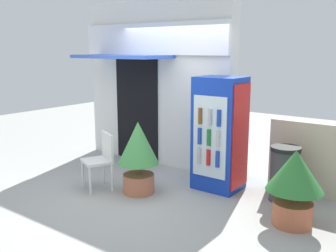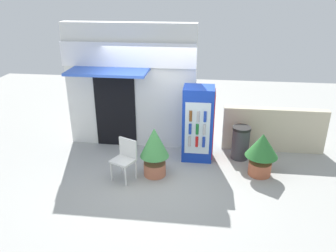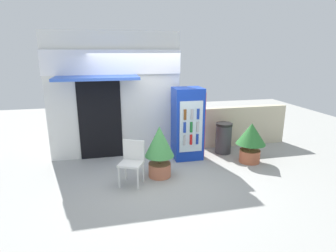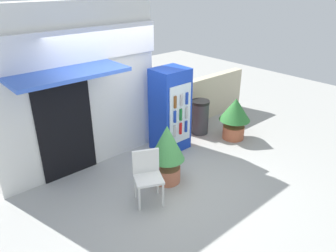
{
  "view_description": "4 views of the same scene",
  "coord_description": "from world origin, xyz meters",
  "px_view_note": "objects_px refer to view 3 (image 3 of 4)",
  "views": [
    {
      "loc": [
        3.73,
        -4.19,
        2.12
      ],
      "look_at": [
        0.52,
        0.17,
        1.03
      ],
      "focal_mm": 41.1,
      "sensor_mm": 36.0,
      "label": 1
    },
    {
      "loc": [
        1.14,
        -6.1,
        3.73
      ],
      "look_at": [
        0.39,
        0.14,
        1.07
      ],
      "focal_mm": 35.35,
      "sensor_mm": 36.0,
      "label": 2
    },
    {
      "loc": [
        -0.88,
        -5.27,
        2.55
      ],
      "look_at": [
        0.4,
        0.37,
        0.97
      ],
      "focal_mm": 29.39,
      "sensor_mm": 36.0,
      "label": 3
    },
    {
      "loc": [
        -3.04,
        -3.68,
        3.33
      ],
      "look_at": [
        0.33,
        0.17,
        0.94
      ],
      "focal_mm": 34.38,
      "sensor_mm": 36.0,
      "label": 4
    }
  ],
  "objects_px": {
    "drink_cooler": "(188,124)",
    "potted_plant_curbside": "(251,139)",
    "trash_bin": "(223,138)",
    "plastic_chair": "(132,159)",
    "potted_plant_near_shop": "(159,147)"
  },
  "relations": [
    {
      "from": "potted_plant_curbside",
      "to": "trash_bin",
      "type": "relative_size",
      "value": 1.2
    },
    {
      "from": "drink_cooler",
      "to": "plastic_chair",
      "type": "relative_size",
      "value": 1.99
    },
    {
      "from": "potted_plant_curbside",
      "to": "trash_bin",
      "type": "height_order",
      "value": "potted_plant_curbside"
    },
    {
      "from": "drink_cooler",
      "to": "trash_bin",
      "type": "xyz_separation_m",
      "value": [
        0.99,
        0.1,
        -0.46
      ]
    },
    {
      "from": "drink_cooler",
      "to": "potted_plant_curbside",
      "type": "xyz_separation_m",
      "value": [
        1.36,
        -0.6,
        -0.29
      ]
    },
    {
      "from": "plastic_chair",
      "to": "potted_plant_near_shop",
      "type": "height_order",
      "value": "potted_plant_near_shop"
    },
    {
      "from": "plastic_chair",
      "to": "potted_plant_curbside",
      "type": "xyz_separation_m",
      "value": [
        2.81,
        0.47,
        0.07
      ]
    },
    {
      "from": "drink_cooler",
      "to": "trash_bin",
      "type": "relative_size",
      "value": 2.18
    },
    {
      "from": "potted_plant_near_shop",
      "to": "trash_bin",
      "type": "relative_size",
      "value": 1.37
    },
    {
      "from": "plastic_chair",
      "to": "potted_plant_near_shop",
      "type": "bearing_deg",
      "value": 18.09
    },
    {
      "from": "drink_cooler",
      "to": "potted_plant_near_shop",
      "type": "relative_size",
      "value": 1.59
    },
    {
      "from": "trash_bin",
      "to": "plastic_chair",
      "type": "bearing_deg",
      "value": -154.3
    },
    {
      "from": "drink_cooler",
      "to": "potted_plant_near_shop",
      "type": "bearing_deg",
      "value": -134.44
    },
    {
      "from": "plastic_chair",
      "to": "trash_bin",
      "type": "relative_size",
      "value": 1.1
    },
    {
      "from": "drink_cooler",
      "to": "potted_plant_curbside",
      "type": "relative_size",
      "value": 1.82
    }
  ]
}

